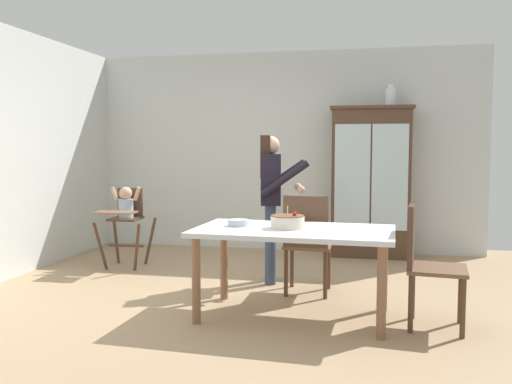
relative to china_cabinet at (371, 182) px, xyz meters
name	(u,v)px	position (x,y,z in m)	size (l,w,h in m)	color
ground_plane	(238,301)	(-1.18, -2.37, -0.97)	(6.24, 6.24, 0.00)	tan
wall_back	(283,152)	(-1.18, 0.26, 0.38)	(5.32, 0.06, 2.70)	silver
china_cabinet	(371,182)	(0.00, 0.00, 0.00)	(1.04, 0.48, 1.93)	#4C3323
ceramic_vase	(391,97)	(0.23, 0.00, 1.08)	(0.13, 0.13, 0.27)	white
high_chair_with_toddler	(126,212)	(-2.82, -1.24, -0.32)	(0.60, 0.70, 0.95)	#4C3323
adult_person	(271,190)	(-1.01, -1.61, 0.00)	(0.58, 0.56, 1.53)	#33425B
dining_table	(294,239)	(-0.62, -2.71, -0.32)	(1.66, 0.98, 0.74)	silver
birthday_cake	(288,222)	(-0.68, -2.70, -0.18)	(0.28, 0.28, 0.19)	beige
serving_bowl	(238,223)	(-1.11, -2.65, -0.20)	(0.18, 0.18, 0.06)	#B2BCC6
dining_chair_far_side	(307,238)	(-0.59, -2.04, -0.41)	(0.45, 0.45, 0.96)	#4C3323
dining_chair_right_end	(424,257)	(0.40, -2.75, -0.41)	(0.49, 0.49, 0.96)	#4C3323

